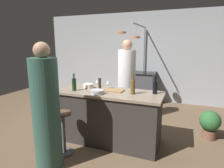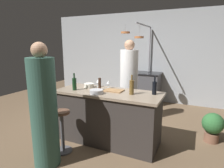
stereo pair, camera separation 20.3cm
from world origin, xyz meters
TOP-DOWN VIEW (x-y plane):
  - ground_plane at (0.00, 0.00)m, footprint 9.00×9.00m
  - back_wall at (0.00, 2.85)m, footprint 6.40×0.16m
  - kitchen_island at (0.00, 0.00)m, footprint 1.80×0.72m
  - stove_range at (0.00, 2.45)m, footprint 0.80×0.64m
  - chef at (0.02, 0.96)m, footprint 0.37×0.37m
  - bar_stool_left at (-0.50, -0.62)m, footprint 0.28×0.28m
  - guest_left at (-0.50, -0.96)m, footprint 0.36×0.36m
  - overhead_pot_rack at (-0.05, 2.11)m, footprint 0.56×1.35m
  - potted_plant at (1.65, 0.74)m, footprint 0.36×0.36m
  - cutting_board at (0.07, 0.07)m, footprint 0.32×0.22m
  - pepper_mill at (-0.19, 0.04)m, footprint 0.05×0.05m
  - wine_bottle_amber at (0.42, -0.01)m, footprint 0.07×0.07m
  - wine_bottle_red at (-0.58, -0.15)m, footprint 0.07×0.07m
  - wine_bottle_dark at (0.74, 0.14)m, footprint 0.07×0.07m
  - wine_glass_by_chef at (-0.11, 0.22)m, footprint 0.07×0.07m
  - wine_glass_near_right_guest at (-0.33, 0.24)m, footprint 0.07×0.07m
  - mixing_bowl_ceramic at (-0.45, 0.12)m, footprint 0.18×0.18m
  - mixing_bowl_steel at (-0.11, -0.21)m, footprint 0.22×0.22m

SIDE VIEW (x-z plane):
  - ground_plane at x=0.00m, z-range 0.00..0.00m
  - potted_plant at x=1.65m, z-range 0.04..0.56m
  - bar_stool_left at x=-0.50m, z-range 0.04..0.72m
  - stove_range at x=0.00m, z-range 0.00..0.89m
  - kitchen_island at x=0.00m, z-range 0.00..0.90m
  - guest_left at x=-0.50m, z-range -0.06..1.65m
  - chef at x=0.02m, z-range -0.06..1.71m
  - cutting_board at x=0.07m, z-range 0.90..0.92m
  - mixing_bowl_steel at x=-0.11m, z-range 0.90..0.97m
  - mixing_bowl_ceramic at x=-0.45m, z-range 0.90..0.98m
  - pepper_mill at x=-0.19m, z-range 0.90..1.11m
  - wine_glass_by_chef at x=-0.11m, z-range 0.93..1.08m
  - wine_glass_near_right_guest at x=-0.33m, z-range 0.93..1.08m
  - wine_bottle_dark at x=0.74m, z-range 0.86..1.16m
  - wine_bottle_red at x=-0.58m, z-range 0.86..1.16m
  - wine_bottle_amber at x=0.42m, z-range 0.86..1.18m
  - back_wall at x=0.00m, z-range 0.00..2.60m
  - overhead_pot_rack at x=-0.05m, z-range 0.51..2.68m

